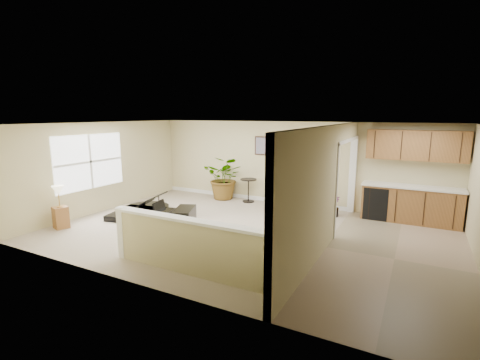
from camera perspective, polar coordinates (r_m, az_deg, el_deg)
The scene contains 19 objects.
floor at distance 8.13m, azimuth 1.06°, elevation -8.74°, with size 9.00×9.00×0.00m, color tan.
back_wall at distance 10.54m, azimuth 8.39°, elevation 2.67°, with size 9.00×0.04×2.50m, color #C8BC88.
front_wall at distance 5.36m, azimuth -13.42°, elevation -5.43°, with size 9.00×0.04×2.50m, color #C8BC88.
left_wall at distance 10.57m, azimuth -21.31°, elevation 2.07°, with size 0.04×6.00×2.50m, color #C8BC88.
ceiling at distance 7.67m, azimuth 1.13°, elevation 9.16°, with size 9.00×6.00×0.04m, color white.
kitchen_vinyl at distance 7.38m, azimuth 24.01°, elevation -11.76°, with size 2.70×6.00×0.01m, color #9C8469.
interior_partition at distance 7.45m, azimuth 14.48°, elevation -1.17°, with size 0.18×5.99×2.50m.
pony_half_wall at distance 6.06m, azimuth -8.18°, elevation -10.60°, with size 3.42×0.22×1.00m.
left_window at distance 10.22m, azimuth -23.43°, elevation 2.77°, with size 0.05×2.15×1.45m, color white.
wall_art_left at distance 10.80m, azimuth 3.63°, elevation 5.63°, with size 0.48×0.04×0.58m.
wall_mirror at distance 10.35m, azimuth 10.00°, elevation 5.54°, with size 0.55×0.04×0.55m.
kitchen_cabinets at distance 9.77m, azimuth 25.73°, elevation -1.19°, with size 2.36×0.65×2.33m.
piano at distance 9.69m, azimuth -15.65°, elevation -2.42°, with size 1.89×1.91×1.36m.
piano_bench at distance 8.36m, azimuth -9.10°, elevation -6.40°, with size 0.41×0.80×0.53m, color black.
loveseat at distance 10.36m, azimuth 8.93°, elevation -2.75°, with size 1.74×1.32×0.83m.
accent_table at distance 10.83m, azimuth 1.39°, elevation -1.19°, with size 0.51×0.51×0.73m.
palm_plant at distance 11.18m, azimuth -2.47°, elevation 0.32°, with size 1.38×1.24×1.40m.
small_plant at distance 9.71m, azimuth 15.01°, elevation -4.36°, with size 0.33×0.33×0.57m.
lamp_stand at distance 9.42m, azimuth -27.43°, elevation -4.43°, with size 0.38×0.38×1.04m.
Camera 1 is at (3.41, -6.86, 2.72)m, focal length 26.00 mm.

